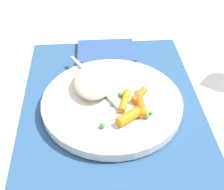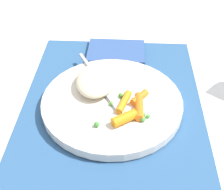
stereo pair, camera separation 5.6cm
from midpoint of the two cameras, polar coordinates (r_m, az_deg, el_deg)
The scene contains 8 objects.
ground_plane at distance 0.59m, azimuth -2.71°, elevation -2.52°, with size 2.40×2.40×0.00m, color white.
placemat at distance 0.59m, azimuth -2.72°, elevation -2.31°, with size 0.47×0.34×0.01m, color #2D5684.
plate at distance 0.58m, azimuth -2.75°, elevation -1.49°, with size 0.26×0.26×0.02m, color silver.
rice_mound at distance 0.60m, azimuth -6.11°, elevation 2.32°, with size 0.10×0.07×0.03m, color beige.
carrot_portion at distance 0.55m, azimuth 1.15°, elevation -2.10°, with size 0.09×0.07×0.02m.
pea_scatter at distance 0.55m, azimuth -0.24°, elevation -3.13°, with size 0.09×0.09×0.01m.
fork at distance 0.60m, azimuth -4.84°, elevation 1.57°, with size 0.17×0.10×0.01m.
napkin at distance 0.73m, azimuth -3.63°, elevation 7.81°, with size 0.09×0.13×0.01m, color #33518C.
Camera 1 is at (0.43, -0.03, 0.41)m, focal length 50.44 mm.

